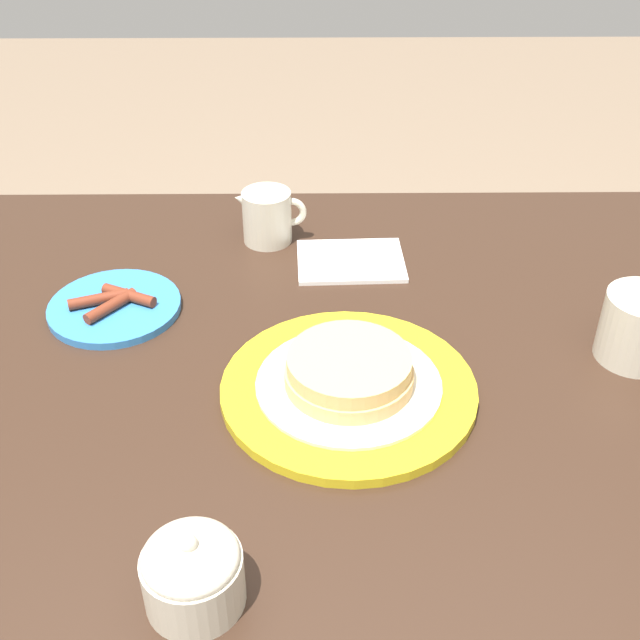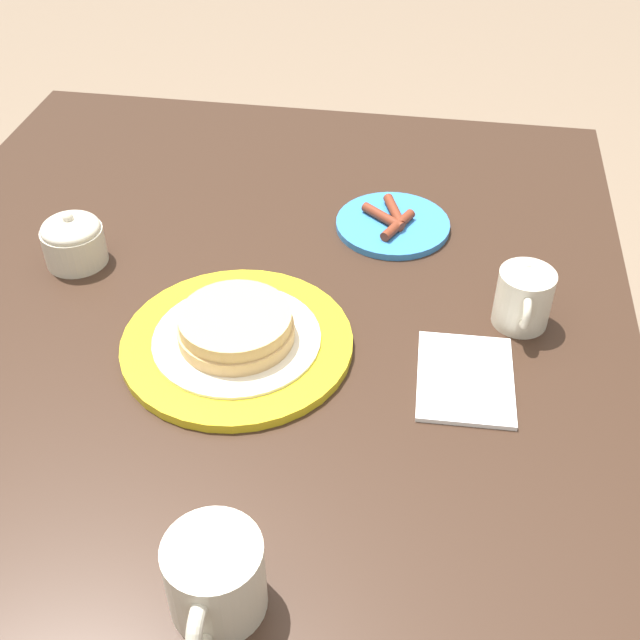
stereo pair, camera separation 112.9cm
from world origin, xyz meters
name	(u,v)px [view 1 (the left image)]	position (x,y,z in m)	size (l,w,h in m)	color
dining_table	(328,485)	(0.00, 0.00, 0.65)	(1.24, 0.99, 0.77)	#332116
pancake_plate	(349,382)	(0.02, 0.02, 0.79)	(0.28, 0.28, 0.05)	gold
side_plate_bacon	(114,306)	(-0.26, 0.18, 0.78)	(0.16, 0.16, 0.02)	#337AC6
creamer_pitcher	(267,216)	(-0.08, 0.35, 0.81)	(0.10, 0.07, 0.08)	beige
sugar_bowl	(193,572)	(-0.11, -0.24, 0.81)	(0.08, 0.08, 0.08)	beige
napkin	(351,261)	(0.03, 0.29, 0.78)	(0.15, 0.11, 0.01)	white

